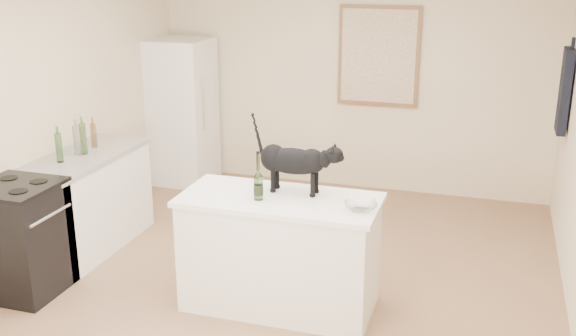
% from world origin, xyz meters
% --- Properties ---
extents(floor, '(5.50, 5.50, 0.00)m').
position_xyz_m(floor, '(0.00, 0.00, 0.00)').
color(floor, '#90684D').
rests_on(floor, ground).
extents(wall_back, '(4.50, 0.00, 4.50)m').
position_xyz_m(wall_back, '(0.00, 2.75, 1.30)').
color(wall_back, beige).
rests_on(wall_back, ground).
extents(wall_front, '(4.50, 0.00, 4.50)m').
position_xyz_m(wall_front, '(0.00, -2.75, 1.30)').
color(wall_front, beige).
rests_on(wall_front, ground).
extents(wall_left, '(0.00, 5.50, 5.50)m').
position_xyz_m(wall_left, '(-2.25, 0.00, 1.30)').
color(wall_left, beige).
rests_on(wall_left, ground).
extents(island_base, '(1.44, 0.67, 0.86)m').
position_xyz_m(island_base, '(0.10, -0.20, 0.43)').
color(island_base, white).
rests_on(island_base, floor).
extents(island_top, '(1.50, 0.70, 0.04)m').
position_xyz_m(island_top, '(0.10, -0.20, 0.88)').
color(island_top, white).
rests_on(island_top, island_base).
extents(left_cabinets, '(0.60, 1.40, 0.86)m').
position_xyz_m(left_cabinets, '(-1.95, 0.30, 0.43)').
color(left_cabinets, white).
rests_on(left_cabinets, floor).
extents(left_countertop, '(0.62, 1.44, 0.04)m').
position_xyz_m(left_countertop, '(-1.95, 0.30, 0.88)').
color(left_countertop, gray).
rests_on(left_countertop, left_cabinets).
extents(stove, '(0.60, 0.60, 0.90)m').
position_xyz_m(stove, '(-1.95, -0.60, 0.45)').
color(stove, black).
rests_on(stove, floor).
extents(fridge, '(0.68, 0.68, 1.70)m').
position_xyz_m(fridge, '(-1.95, 2.35, 0.85)').
color(fridge, white).
rests_on(fridge, floor).
extents(artwork_frame, '(0.90, 0.03, 1.10)m').
position_xyz_m(artwork_frame, '(0.30, 2.72, 1.55)').
color(artwork_frame, brown).
rests_on(artwork_frame, wall_back).
extents(artwork_canvas, '(0.82, 0.00, 1.02)m').
position_xyz_m(artwork_canvas, '(0.30, 2.70, 1.55)').
color(artwork_canvas, beige).
rests_on(artwork_canvas, wall_back).
extents(hanging_garment, '(0.08, 0.34, 0.80)m').
position_xyz_m(hanging_garment, '(2.19, 2.05, 1.40)').
color(hanging_garment, black).
rests_on(hanging_garment, wall_right).
extents(black_cat, '(0.64, 0.21, 0.44)m').
position_xyz_m(black_cat, '(0.16, -0.06, 1.12)').
color(black_cat, black).
rests_on(black_cat, island_top).
extents(wine_bottle, '(0.09, 0.09, 0.32)m').
position_xyz_m(wine_bottle, '(-0.03, -0.29, 1.06)').
color(wine_bottle, '#2F5120').
rests_on(wine_bottle, island_top).
extents(glass_bowl, '(0.29, 0.29, 0.06)m').
position_xyz_m(glass_bowl, '(0.73, -0.27, 0.93)').
color(glass_bowl, white).
rests_on(glass_bowl, island_top).
extents(fridge_paper, '(0.03, 0.13, 0.18)m').
position_xyz_m(fridge_paper, '(-1.60, 2.43, 1.15)').
color(fridge_paper, silver).
rests_on(fridge_paper, fridge).
extents(counter_bottle_cluster, '(0.12, 0.56, 0.29)m').
position_xyz_m(counter_bottle_cluster, '(-1.97, 0.30, 1.03)').
color(counter_bottle_cluster, brown).
rests_on(counter_bottle_cluster, left_countertop).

